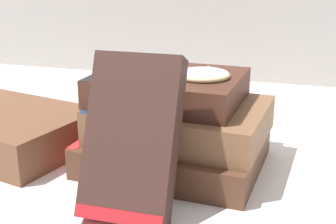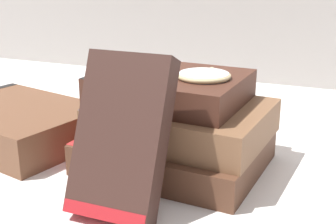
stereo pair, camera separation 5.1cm
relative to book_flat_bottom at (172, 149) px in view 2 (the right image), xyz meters
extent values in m
plane|color=silver|center=(0.01, 0.00, -0.02)|extent=(3.00, 3.00, 0.00)
cube|color=#4C2D1E|center=(0.01, 0.00, 0.00)|extent=(0.21, 0.17, 0.04)
cube|color=#B22323|center=(-0.09, 0.01, 0.00)|extent=(0.02, 0.16, 0.04)
cube|color=brown|center=(0.01, 0.00, 0.04)|extent=(0.20, 0.16, 0.04)
cube|color=navy|center=(-0.07, 0.01, 0.04)|extent=(0.02, 0.14, 0.04)
cube|color=#422319|center=(0.00, 0.01, 0.07)|extent=(0.17, 0.14, 0.03)
cube|color=black|center=(-0.08, 0.01, 0.07)|extent=(0.02, 0.13, 0.03)
cube|color=brown|center=(-0.22, -0.01, 0.01)|extent=(0.24, 0.19, 0.05)
cube|color=#331E19|center=(0.00, -0.12, 0.06)|extent=(0.08, 0.08, 0.15)
cube|color=maroon|center=(0.00, -0.14, -0.01)|extent=(0.08, 0.03, 0.02)
cylinder|color=silver|center=(0.04, 0.01, 0.09)|extent=(0.06, 0.06, 0.01)
torus|color=tan|center=(0.04, 0.01, 0.09)|extent=(0.06, 0.06, 0.01)
sphere|color=tan|center=(0.04, 0.03, 0.09)|extent=(0.01, 0.01, 0.01)
torus|color=#ADADB2|center=(-0.11, 0.17, -0.02)|extent=(0.05, 0.05, 0.00)
torus|color=#ADADB2|center=(-0.07, 0.15, -0.02)|extent=(0.05, 0.05, 0.00)
cylinder|color=#ADADB2|center=(-0.09, 0.16, -0.02)|extent=(0.01, 0.01, 0.00)
camera|label=1|loc=(0.14, -0.49, 0.21)|focal=50.00mm
camera|label=2|loc=(0.19, -0.47, 0.21)|focal=50.00mm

